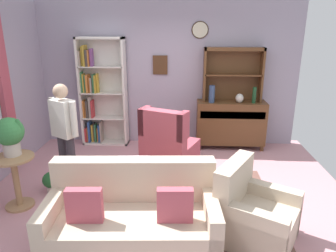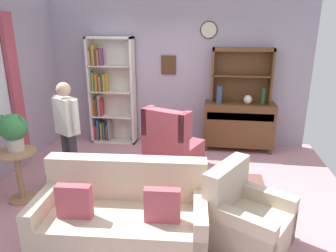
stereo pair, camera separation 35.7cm
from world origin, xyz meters
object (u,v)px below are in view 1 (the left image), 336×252
(couch_floral, at_px, (133,220))
(coffee_table, at_px, (156,183))
(potted_plant_small, at_px, (51,181))
(sideboard, at_px, (230,122))
(vase_tall, at_px, (212,94))
(bookshelf, at_px, (99,94))
(vase_round, at_px, (240,98))
(bottle_wine, at_px, (254,95))
(armchair_floral, at_px, (253,216))
(person_reading, at_px, (65,130))
(plant_stand, at_px, (16,176))
(potted_plant_large, at_px, (9,133))
(book_stack, at_px, (150,176))
(wingback_chair, at_px, (168,146))
(sideboard_hutch, at_px, (233,67))

(couch_floral, height_order, coffee_table, couch_floral)
(potted_plant_small, bearing_deg, sideboard, 34.84)
(vase_tall, bearing_deg, sideboard, 11.63)
(vase_tall, bearing_deg, coffee_table, -111.50)
(bookshelf, bearing_deg, vase_round, -3.18)
(potted_plant_small, bearing_deg, bottle_wine, 30.21)
(couch_floral, bearing_deg, sideboard, 64.42)
(coffee_table, bearing_deg, potted_plant_small, 168.84)
(couch_floral, bearing_deg, armchair_floral, 7.97)
(person_reading, relative_size, coffee_table, 1.95)
(plant_stand, relative_size, coffee_table, 0.89)
(couch_floral, bearing_deg, person_reading, 133.66)
(bookshelf, distance_m, potted_plant_small, 2.20)
(bottle_wine, bearing_deg, potted_plant_large, -148.16)
(sideboard, relative_size, vase_tall, 4.04)
(vase_tall, distance_m, book_stack, 2.43)
(bookshelf, relative_size, vase_tall, 6.52)
(bookshelf, relative_size, plant_stand, 2.95)
(couch_floral, bearing_deg, bottle_wine, 57.86)
(bookshelf, height_order, potted_plant_large, bookshelf)
(sideboard, distance_m, couch_floral, 3.31)
(wingback_chair, xyz_separation_m, plant_stand, (-1.91, -1.31, 0.05))
(bookshelf, distance_m, sideboard, 2.62)
(potted_plant_large, bearing_deg, coffee_table, 0.41)
(potted_plant_large, xyz_separation_m, book_stack, (1.77, 0.01, -0.54))
(bottle_wine, bearing_deg, vase_tall, 179.34)
(sideboard_hutch, distance_m, book_stack, 2.91)
(wingback_chair, bearing_deg, sideboard, 40.90)
(potted_plant_large, bearing_deg, book_stack, 0.39)
(sideboard, distance_m, potted_plant_large, 3.86)
(sideboard_hutch, xyz_separation_m, person_reading, (-2.56, -1.90, -0.65))
(armchair_floral, bearing_deg, couch_floral, -172.03)
(plant_stand, bearing_deg, bookshelf, 78.33)
(bottle_wine, relative_size, armchair_floral, 0.29)
(bottle_wine, xyz_separation_m, potted_plant_large, (-3.49, -2.16, -0.06))
(coffee_table, bearing_deg, vase_tall, 68.50)
(bookshelf, distance_m, armchair_floral, 3.86)
(wingback_chair, bearing_deg, person_reading, -150.59)
(bookshelf, height_order, coffee_table, bookshelf)
(couch_floral, height_order, armchair_floral, couch_floral)
(wingback_chair, bearing_deg, plant_stand, -145.61)
(potted_plant_large, bearing_deg, potted_plant_small, 45.36)
(plant_stand, bearing_deg, person_reading, 45.66)
(armchair_floral, bearing_deg, wingback_chair, 120.33)
(sideboard, relative_size, book_stack, 5.97)
(sideboard, relative_size, coffee_table, 1.62)
(potted_plant_large, bearing_deg, person_reading, 40.78)
(bottle_wine, height_order, book_stack, bottle_wine)
(armchair_floral, height_order, wingback_chair, wingback_chair)
(sideboard, xyz_separation_m, coffee_table, (-1.24, -2.24, -0.16))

